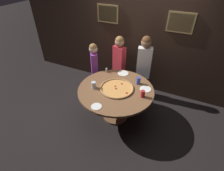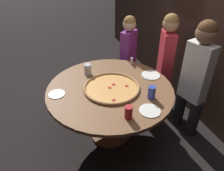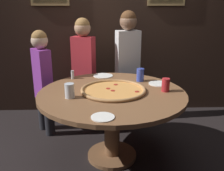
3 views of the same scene
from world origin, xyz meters
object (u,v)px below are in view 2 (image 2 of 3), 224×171
giant_pizza (112,88)px  drink_cup_near_left (152,92)px  white_plate_near_front (150,111)px  white_plate_right_side (57,94)px  diner_centre_back (196,75)px  diner_side_right (128,52)px  drink_cup_by_shaker (129,112)px  diner_far_right (166,58)px  condiment_shaker (132,61)px  drink_cup_far_right (88,69)px  white_plate_far_back (151,75)px  dining_table (110,98)px

giant_pizza → drink_cup_near_left: drink_cup_near_left is taller
white_plate_near_front → white_plate_right_side: same height
diner_centre_back → diner_side_right: size_ratio=1.16×
drink_cup_by_shaker → white_plate_right_side: drink_cup_by_shaker is taller
diner_far_right → diner_side_right: bearing=56.9°
giant_pizza → condiment_shaker: condiment_shaker is taller
drink_cup_far_right → white_plate_far_back: bearing=67.1°
white_plate_near_front → diner_side_right: bearing=164.9°
white_plate_far_back → diner_far_right: bearing=124.8°
giant_pizza → diner_far_right: size_ratio=0.46×
giant_pizza → drink_cup_near_left: (0.32, 0.34, 0.06)m
giant_pizza → white_plate_far_back: 0.57m
white_plate_far_back → diner_far_right: size_ratio=0.17×
drink_cup_by_shaker → drink_cup_near_left: size_ratio=0.91×
condiment_shaker → diner_centre_back: (0.69, 0.51, 0.06)m
drink_cup_near_left → white_plate_far_back: (-0.42, 0.23, -0.07)m
drink_cup_far_right → drink_cup_near_left: bearing=34.9°
dining_table → diner_centre_back: 1.04m
drink_cup_by_shaker → white_plate_right_side: size_ratio=0.72×
condiment_shaker → diner_far_right: (0.10, 0.48, 0.01)m
drink_cup_far_right → diner_centre_back: bearing=60.5°
dining_table → white_plate_far_back: bearing=98.5°
diner_far_right → dining_table: bearing=130.0°
diner_centre_back → drink_cup_by_shaker: bearing=92.0°
diner_side_right → condiment_shaker: bearing=-143.9°
dining_table → diner_centre_back: (0.25, 0.98, 0.25)m
giant_pizza → drink_cup_by_shaker: drink_cup_by_shaker is taller
giant_pizza → white_plate_near_front: 0.55m
diner_far_right → diner_side_right: 0.60m
white_plate_near_front → diner_side_right: size_ratio=0.17×
drink_cup_near_left → giant_pizza: bearing=-133.0°
white_plate_right_side → diner_far_right: (-0.25, 1.55, 0.05)m
dining_table → drink_cup_by_shaker: (0.53, -0.01, 0.21)m
dining_table → white_plate_right_side: 0.62m
giant_pizza → drink_cup_far_right: bearing=-157.7°
drink_cup_near_left → diner_far_right: (-0.68, 0.60, -0.01)m
giant_pizza → diner_centre_back: diner_centre_back is taller
dining_table → diner_centre_back: bearing=75.9°
giant_pizza → drink_cup_far_right: 0.45m
diner_far_right → drink_cup_near_left: bearing=158.5°
giant_pizza → drink_cup_by_shaker: size_ratio=4.92×
diner_side_right → white_plate_near_front: bearing=-141.1°
white_plate_far_back → condiment_shaker: bearing=-163.7°
dining_table → giant_pizza: bearing=47.7°
white_plate_near_front → diner_centre_back: size_ratio=0.15×
drink_cup_far_right → white_plate_far_back: (0.31, 0.73, -0.06)m
diner_centre_back → drink_cup_far_right: bearing=46.4°
drink_cup_by_shaker → white_plate_near_front: size_ratio=0.60×
drink_cup_far_right → white_plate_right_side: 0.54m
drink_cup_by_shaker → drink_cup_far_right: 0.94m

